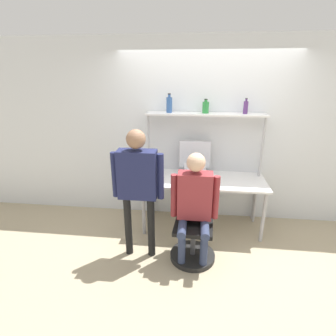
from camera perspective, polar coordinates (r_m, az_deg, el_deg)
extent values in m
plane|color=tan|center=(3.82, 7.18, -15.31)|extent=(12.00, 12.00, 0.00)
cube|color=silver|center=(3.99, 7.96, 7.51)|extent=(8.00, 0.06, 2.70)
cube|color=white|center=(3.79, 7.64, -2.58)|extent=(1.76, 0.72, 0.03)
cylinder|color=#A5A5AA|center=(3.76, -5.32, -9.23)|extent=(0.05, 0.05, 0.74)
cylinder|color=#A5A5AA|center=(3.80, 20.04, -10.08)|extent=(0.05, 0.05, 0.74)
cylinder|color=#A5A5AA|center=(4.28, -3.72, -5.35)|extent=(0.05, 0.05, 0.74)
cylinder|color=#A5A5AA|center=(4.32, 18.33, -6.14)|extent=(0.05, 0.05, 0.74)
cube|color=white|center=(3.75, 8.24, 11.53)|extent=(1.67, 0.28, 0.02)
cylinder|color=#B2B2B7|center=(4.02, -4.03, 0.11)|extent=(0.04, 0.04, 1.67)
cylinder|color=#B2B2B7|center=(4.06, 19.22, -0.77)|extent=(0.04, 0.04, 1.67)
cylinder|color=#B7B7BC|center=(3.98, 5.71, -1.07)|extent=(0.23, 0.23, 0.01)
cylinder|color=#B7B7BC|center=(3.96, 5.73, -0.40)|extent=(0.06, 0.06, 0.09)
cube|color=#B7B7BC|center=(3.89, 5.86, 2.98)|extent=(0.47, 0.01, 0.42)
cube|color=silver|center=(3.88, 5.85, 2.95)|extent=(0.45, 0.02, 0.40)
cube|color=silver|center=(3.67, 5.81, -2.95)|extent=(0.31, 0.24, 0.01)
cube|color=black|center=(3.65, 5.81, -2.97)|extent=(0.26, 0.13, 0.00)
cube|color=silver|center=(3.69, 5.89, -0.89)|extent=(0.31, 0.11, 0.22)
cube|color=black|center=(3.69, 5.88, -0.96)|extent=(0.27, 0.09, 0.19)
cube|color=black|center=(3.68, 10.29, -3.07)|extent=(0.07, 0.15, 0.01)
cube|color=black|center=(3.68, 10.29, -2.99)|extent=(0.06, 0.13, 0.00)
cylinder|color=black|center=(3.50, 5.34, -18.43)|extent=(0.56, 0.56, 0.06)
cylinder|color=#4C4C51|center=(3.37, 5.46, -15.53)|extent=(0.06, 0.06, 0.37)
cube|color=black|center=(3.25, 5.59, -12.48)|extent=(0.49, 0.49, 0.05)
cube|color=black|center=(3.31, 6.04, -6.88)|extent=(0.42, 0.07, 0.45)
cylinder|color=#2D3856|center=(3.24, 2.99, -17.24)|extent=(0.09, 0.09, 0.48)
cylinder|color=#2D3856|center=(3.24, 7.79, -17.42)|extent=(0.09, 0.09, 0.48)
cylinder|color=#2D3856|center=(3.10, 3.12, -12.66)|extent=(0.10, 0.38, 0.10)
cylinder|color=#2D3856|center=(3.10, 8.03, -12.85)|extent=(0.10, 0.38, 0.10)
cube|color=maroon|center=(3.08, 5.85, -5.96)|extent=(0.40, 0.20, 0.56)
cylinder|color=maroon|center=(3.10, 1.30, -6.03)|extent=(0.08, 0.08, 0.53)
cylinder|color=maroon|center=(3.10, 10.38, -6.38)|extent=(0.08, 0.08, 0.53)
sphere|color=#D8AD8C|center=(2.93, 6.12, 1.23)|extent=(0.21, 0.21, 0.21)
cylinder|color=black|center=(3.38, -8.66, -12.27)|extent=(0.09, 0.09, 0.81)
cylinder|color=black|center=(3.32, -3.68, -12.69)|extent=(0.09, 0.09, 0.81)
cube|color=#1E234C|center=(3.04, -6.68, -1.39)|extent=(0.45, 0.20, 0.57)
cylinder|color=#1E234C|center=(3.11, -11.50, -1.44)|extent=(0.08, 0.08, 0.55)
cylinder|color=#1E234C|center=(3.00, -1.63, -1.89)|extent=(0.08, 0.08, 0.55)
sphere|color=#8C664C|center=(2.91, -7.00, 6.27)|extent=(0.22, 0.22, 0.22)
cylinder|color=#2D8C3F|center=(3.74, 8.19, 12.89)|extent=(0.09, 0.09, 0.15)
cylinder|color=#2D8C3F|center=(3.73, 8.26, 14.28)|extent=(0.04, 0.04, 0.03)
cylinder|color=black|center=(3.73, 8.28, 14.58)|extent=(0.04, 0.04, 0.01)
cylinder|color=#593372|center=(3.79, 16.54, 12.48)|extent=(0.06, 0.06, 0.17)
cylinder|color=#593372|center=(3.78, 16.69, 13.96)|extent=(0.03, 0.03, 0.03)
cylinder|color=black|center=(3.78, 16.72, 14.27)|extent=(0.03, 0.03, 0.01)
cylinder|color=#335999|center=(3.76, 0.27, 13.54)|extent=(0.08, 0.08, 0.21)
cylinder|color=#335999|center=(3.75, 0.28, 15.43)|extent=(0.04, 0.04, 0.04)
cylinder|color=black|center=(3.74, 0.28, 15.83)|extent=(0.04, 0.04, 0.01)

